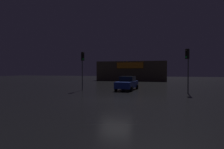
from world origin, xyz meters
TOP-DOWN VIEW (x-y plane):
  - ground_plane at (0.00, 0.00)m, footprint 120.00×120.00m
  - store_building at (-4.00, 32.98)m, footprint 16.06×9.72m
  - traffic_signal_main at (5.98, 6.17)m, footprint 0.42×0.42m
  - traffic_signal_opposite at (-5.57, 6.07)m, footprint 0.42×0.42m
  - car_near at (-0.65, 8.05)m, footprint 2.28×4.51m

SIDE VIEW (x-z plane):
  - ground_plane at x=0.00m, z-range 0.00..0.00m
  - car_near at x=-0.65m, z-range -0.01..1.63m
  - store_building at x=-4.00m, z-range 0.00..4.45m
  - traffic_signal_main at x=5.98m, z-range 1.09..5.64m
  - traffic_signal_opposite at x=-5.57m, z-range 1.13..5.63m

